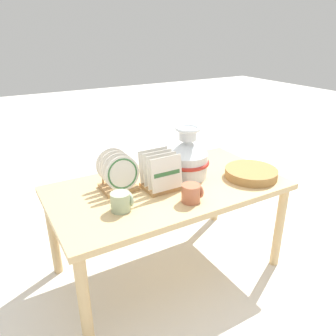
{
  "coord_description": "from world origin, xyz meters",
  "views": [
    {
      "loc": [
        -0.87,
        -1.49,
        1.44
      ],
      "look_at": [
        0.0,
        0.0,
        0.71
      ],
      "focal_mm": 35.0,
      "sensor_mm": 36.0,
      "label": 1
    }
  ],
  "objects_px": {
    "dish_rack_round_plates": "(118,176)",
    "mug_terracotta_glaze": "(192,193)",
    "wicker_charger_stack": "(251,173)",
    "dish_rack_square_plates": "(160,176)",
    "ceramic_vase": "(187,157)",
    "mug_sage_glaze": "(121,202)"
  },
  "relations": [
    {
      "from": "ceramic_vase",
      "to": "mug_terracotta_glaze",
      "type": "relative_size",
      "value": 2.92
    },
    {
      "from": "mug_terracotta_glaze",
      "to": "dish_rack_round_plates",
      "type": "bearing_deg",
      "value": 130.7
    },
    {
      "from": "wicker_charger_stack",
      "to": "dish_rack_round_plates",
      "type": "bearing_deg",
      "value": 161.74
    },
    {
      "from": "ceramic_vase",
      "to": "dish_rack_square_plates",
      "type": "relative_size",
      "value": 1.48
    },
    {
      "from": "dish_rack_square_plates",
      "to": "mug_terracotta_glaze",
      "type": "height_order",
      "value": "dish_rack_square_plates"
    },
    {
      "from": "dish_rack_round_plates",
      "to": "wicker_charger_stack",
      "type": "relative_size",
      "value": 0.69
    },
    {
      "from": "dish_rack_square_plates",
      "to": "mug_terracotta_glaze",
      "type": "relative_size",
      "value": 1.97
    },
    {
      "from": "ceramic_vase",
      "to": "dish_rack_round_plates",
      "type": "xyz_separation_m",
      "value": [
        -0.44,
        0.04,
        -0.04
      ]
    },
    {
      "from": "wicker_charger_stack",
      "to": "mug_terracotta_glaze",
      "type": "xyz_separation_m",
      "value": [
        -0.49,
        -0.07,
        0.02
      ]
    },
    {
      "from": "mug_terracotta_glaze",
      "to": "mug_sage_glaze",
      "type": "distance_m",
      "value": 0.37
    },
    {
      "from": "dish_rack_square_plates",
      "to": "ceramic_vase",
      "type": "bearing_deg",
      "value": 15.86
    },
    {
      "from": "dish_rack_square_plates",
      "to": "mug_terracotta_glaze",
      "type": "distance_m",
      "value": 0.23
    },
    {
      "from": "dish_rack_round_plates",
      "to": "mug_terracotta_glaze",
      "type": "xyz_separation_m",
      "value": [
        0.28,
        -0.32,
        -0.04
      ]
    },
    {
      "from": "wicker_charger_stack",
      "to": "mug_sage_glaze",
      "type": "xyz_separation_m",
      "value": [
        -0.84,
        0.03,
        0.02
      ]
    },
    {
      "from": "wicker_charger_stack",
      "to": "dish_rack_square_plates",
      "type": "bearing_deg",
      "value": 164.88
    },
    {
      "from": "dish_rack_round_plates",
      "to": "mug_terracotta_glaze",
      "type": "distance_m",
      "value": 0.43
    },
    {
      "from": "mug_terracotta_glaze",
      "to": "mug_sage_glaze",
      "type": "bearing_deg",
      "value": 164.09
    },
    {
      "from": "dish_rack_square_plates",
      "to": "mug_terracotta_glaze",
      "type": "bearing_deg",
      "value": -73.06
    },
    {
      "from": "wicker_charger_stack",
      "to": "ceramic_vase",
      "type": "bearing_deg",
      "value": 147.12
    },
    {
      "from": "dish_rack_square_plates",
      "to": "wicker_charger_stack",
      "type": "relative_size",
      "value": 0.67
    },
    {
      "from": "mug_sage_glaze",
      "to": "wicker_charger_stack",
      "type": "bearing_deg",
      "value": -2.09
    },
    {
      "from": "mug_terracotta_glaze",
      "to": "wicker_charger_stack",
      "type": "bearing_deg",
      "value": 8.22
    }
  ]
}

